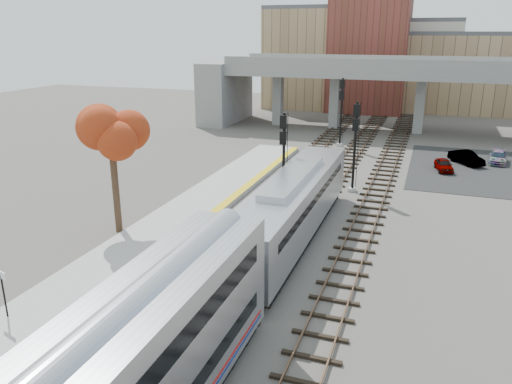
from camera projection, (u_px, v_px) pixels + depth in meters
The scene contains 16 objects.
ground at pixel (245, 277), 26.85m from camera, with size 160.00×160.00×0.00m, color #47423D.
platform at pixel (129, 255), 29.09m from camera, with size 4.50×60.00×0.35m, color #9E9E99.
yellow_strip at pixel (158, 257), 28.44m from camera, with size 0.70×60.00×0.01m, color yellow.
tracks at pixel (315, 205), 37.75m from camera, with size 10.70×95.00×0.25m.
overpass at pixel (404, 87), 63.88m from camera, with size 54.00×12.00×9.50m.
buildings_far at pixel (391, 61), 83.76m from camera, with size 43.00×21.00×20.60m.
parking_lot at pixel (486, 170), 47.53m from camera, with size 14.00×18.00×0.04m, color black.
locomotive at pixel (293, 206), 31.05m from camera, with size 3.02×19.05×4.10m.
signal_mast_near at pixel (283, 163), 35.70m from camera, with size 0.60×0.64×7.23m.
signal_mast_mid at pixel (355, 148), 40.05m from camera, with size 0.60×0.64×7.36m.
signal_mast_far at pixel (341, 112), 56.24m from camera, with size 0.60×0.64×7.71m.
station_sign at pixel (2, 284), 22.03m from camera, with size 0.87×0.32×2.27m.
tree at pixel (111, 136), 31.07m from camera, with size 3.60×3.60×8.64m.
car_a at pixel (444, 165), 47.04m from camera, with size 1.34×3.33×1.14m, color #99999E.
car_b at pixel (466, 158), 49.36m from camera, with size 1.39×3.98×1.31m, color #99999E.
car_c at pixel (498, 157), 49.88m from camera, with size 1.61×3.97×1.15m, color #99999E.
Camera 1 is at (8.58, -22.57, 12.62)m, focal length 35.00 mm.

